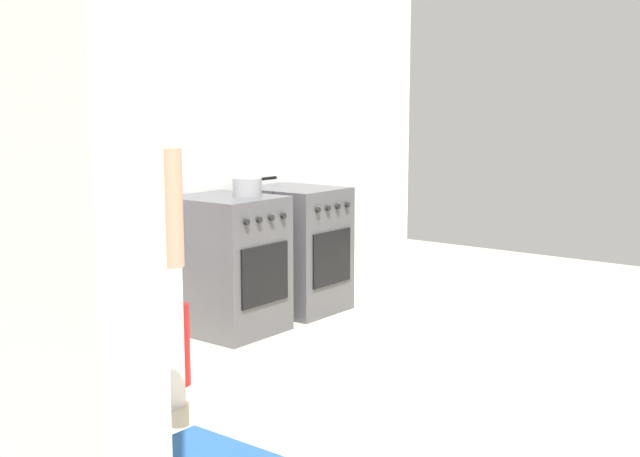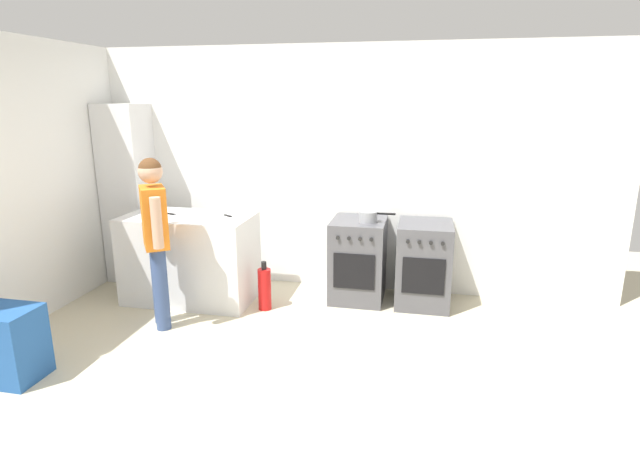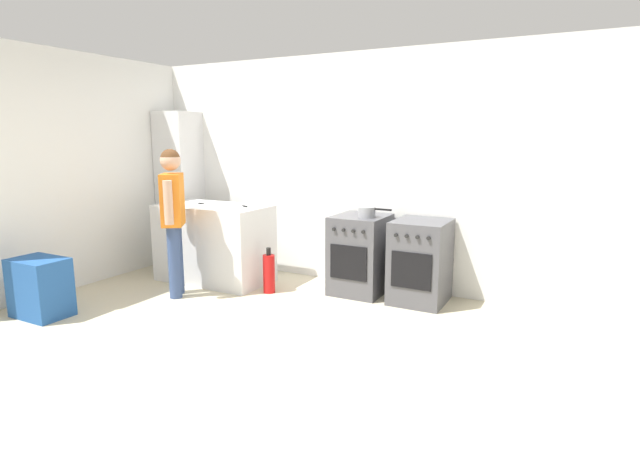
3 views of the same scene
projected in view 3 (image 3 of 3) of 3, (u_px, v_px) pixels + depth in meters
ground_plane at (249, 336)px, 4.28m from camera, size 8.00×8.00×0.00m
back_wall at (346, 170)px, 5.73m from camera, size 6.00×0.10×2.60m
side_wall_left at (77, 171)px, 5.59m from camera, size 0.10×3.10×2.60m
counter_unit at (214, 243)px, 5.86m from camera, size 1.30×0.70×0.90m
oven_left at (360, 254)px, 5.41m from camera, size 0.55×0.62×0.85m
oven_right at (420, 261)px, 5.10m from camera, size 0.54×0.62×0.85m
pot at (367, 212)px, 5.21m from camera, size 0.36×0.18×0.11m
knife_utility at (204, 204)px, 5.84m from camera, size 0.25×0.11×0.01m
knife_paring at (244, 206)px, 5.67m from camera, size 0.19×0.13×0.01m
person at (173, 211)px, 5.21m from camera, size 0.36×0.48×1.56m
fire_extinguisher at (269, 273)px, 5.43m from camera, size 0.13×0.13×0.50m
recycling_crate_lower at (42, 302)px, 4.73m from camera, size 0.52×0.36×0.28m
recycling_crate_upper at (39, 273)px, 4.68m from camera, size 0.52×0.36×0.28m
larder_cabinet at (180, 189)px, 6.62m from camera, size 0.48×0.44×2.00m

